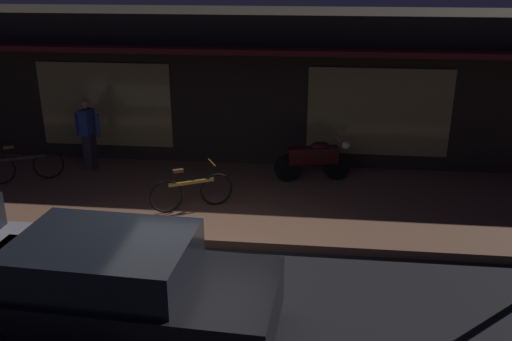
# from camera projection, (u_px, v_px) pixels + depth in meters

# --- Properties ---
(ground_plane) EXTENTS (60.00, 60.00, 0.00)m
(ground_plane) POSITION_uv_depth(u_px,v_px,m) (194.00, 278.00, 8.72)
(ground_plane) COLOR black
(sidewalk_slab) EXTENTS (18.00, 4.00, 0.15)m
(sidewalk_slab) POSITION_uv_depth(u_px,v_px,m) (226.00, 199.00, 11.48)
(sidewalk_slab) COLOR brown
(sidewalk_slab) RESTS_ON ground_plane
(storefront_building) EXTENTS (18.00, 3.30, 3.60)m
(storefront_building) POSITION_uv_depth(u_px,v_px,m) (246.00, 83.00, 14.03)
(storefront_building) COLOR black
(storefront_building) RESTS_ON ground_plane
(motorcycle) EXTENTS (1.69, 0.64, 0.97)m
(motorcycle) POSITION_uv_depth(u_px,v_px,m) (314.00, 159.00, 12.11)
(motorcycle) COLOR black
(motorcycle) RESTS_ON sidewalk_slab
(bicycle_parked) EXTENTS (1.50, 0.79, 0.91)m
(bicycle_parked) POSITION_uv_depth(u_px,v_px,m) (24.00, 166.00, 12.08)
(bicycle_parked) COLOR black
(bicycle_parked) RESTS_ON sidewalk_slab
(bicycle_extra) EXTENTS (1.48, 0.82, 0.91)m
(bicycle_extra) POSITION_uv_depth(u_px,v_px,m) (192.00, 192.00, 10.71)
(bicycle_extra) COLOR black
(bicycle_extra) RESTS_ON sidewalk_slab
(person_photographer) EXTENTS (0.62, 0.41, 1.67)m
(person_photographer) POSITION_uv_depth(u_px,v_px,m) (88.00, 133.00, 12.62)
(person_photographer) COLOR #28232D
(person_photographer) RESTS_ON sidewalk_slab
(parked_car_far) EXTENTS (4.18, 1.97, 1.42)m
(parked_car_far) POSITION_uv_depth(u_px,v_px,m) (115.00, 289.00, 7.13)
(parked_car_far) COLOR black
(parked_car_far) RESTS_ON ground_plane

